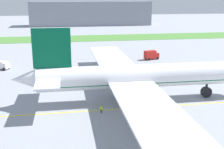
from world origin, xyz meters
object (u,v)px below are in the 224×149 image
at_px(ground_crew_wingwalker_port, 101,108).
at_px(service_truck_baggage_loader, 151,55).
at_px(service_truck_fuel_bowser, 1,65).
at_px(airliner_foreground, 134,77).

height_order(ground_crew_wingwalker_port, service_truck_baggage_loader, service_truck_baggage_loader).
xyz_separation_m(ground_crew_wingwalker_port, service_truck_fuel_bowser, (-25.69, 39.62, 0.49)).
xyz_separation_m(service_truck_baggage_loader, service_truck_fuel_bowser, (-49.81, -6.41, -0.25)).
height_order(airliner_foreground, ground_crew_wingwalker_port, airliner_foreground).
distance_m(ground_crew_wingwalker_port, service_truck_fuel_bowser, 47.22).
bearing_deg(service_truck_baggage_loader, airliner_foreground, -111.92).
xyz_separation_m(airliner_foreground, ground_crew_wingwalker_port, (-7.82, -5.51, -4.47)).
bearing_deg(service_truck_baggage_loader, ground_crew_wingwalker_port, -117.66).
bearing_deg(ground_crew_wingwalker_port, service_truck_fuel_bowser, 122.96).
xyz_separation_m(airliner_foreground, service_truck_fuel_bowser, (-33.51, 34.10, -3.98)).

